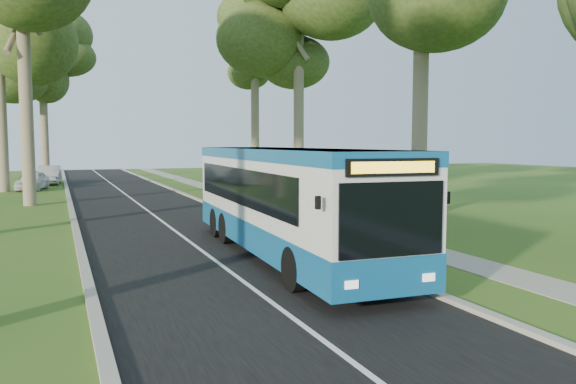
% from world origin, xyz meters
% --- Properties ---
extents(ground, '(120.00, 120.00, 0.00)m').
position_xyz_m(ground, '(0.00, 0.00, 0.00)').
color(ground, '#34581B').
rests_on(ground, ground).
extents(road, '(7.00, 100.00, 0.02)m').
position_xyz_m(road, '(-3.50, 10.00, 0.01)').
color(road, black).
rests_on(road, ground).
extents(kerb_east, '(0.25, 100.00, 0.12)m').
position_xyz_m(kerb_east, '(0.00, 10.00, 0.06)').
color(kerb_east, '#9E9B93').
rests_on(kerb_east, ground).
extents(kerb_west, '(0.25, 100.00, 0.12)m').
position_xyz_m(kerb_west, '(-7.00, 10.00, 0.06)').
color(kerb_west, '#9E9B93').
rests_on(kerb_west, ground).
extents(centre_line, '(0.12, 100.00, 0.00)m').
position_xyz_m(centre_line, '(-3.50, 10.00, 0.02)').
color(centre_line, white).
rests_on(centre_line, road).
extents(footpath, '(1.50, 100.00, 0.02)m').
position_xyz_m(footpath, '(3.00, 10.00, 0.01)').
color(footpath, gray).
rests_on(footpath, ground).
extents(bus, '(3.04, 12.18, 3.20)m').
position_xyz_m(bus, '(-1.42, -0.00, 1.66)').
color(bus, silver).
rests_on(bus, ground).
extents(bus_stop_sign, '(0.19, 0.36, 2.69)m').
position_xyz_m(bus_stop_sign, '(0.55, 0.10, 1.67)').
color(bus_stop_sign, gray).
rests_on(bus_stop_sign, ground).
extents(bus_shelter, '(2.41, 3.50, 2.74)m').
position_xyz_m(bus_shelter, '(2.73, 4.10, 1.94)').
color(bus_shelter, black).
rests_on(bus_shelter, ground).
extents(litter_bin, '(0.60, 0.60, 1.05)m').
position_xyz_m(litter_bin, '(0.95, 5.20, 0.53)').
color(litter_bin, black).
rests_on(litter_bin, ground).
extents(car_white, '(2.49, 4.31, 1.38)m').
position_xyz_m(car_white, '(-9.26, 28.86, 0.69)').
color(car_white, silver).
rests_on(car_white, ground).
extents(car_silver, '(1.89, 4.75, 1.54)m').
position_xyz_m(car_silver, '(-8.20, 34.23, 0.77)').
color(car_silver, '#A8AAAF').
rests_on(car_silver, ground).
extents(tree_west_e, '(5.20, 5.20, 14.22)m').
position_xyz_m(tree_west_e, '(-8.50, 38.00, 10.54)').
color(tree_west_e, '#7A6B56').
rests_on(tree_west_e, ground).
extents(tree_east_c, '(5.20, 5.20, 14.41)m').
position_xyz_m(tree_east_c, '(6.80, 18.00, 10.68)').
color(tree_east_c, '#7A6B56').
rests_on(tree_east_c, ground).
extents(tree_east_d, '(5.20, 5.20, 15.68)m').
position_xyz_m(tree_east_d, '(8.00, 30.00, 11.61)').
color(tree_east_d, '#7A6B56').
rests_on(tree_east_d, ground).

